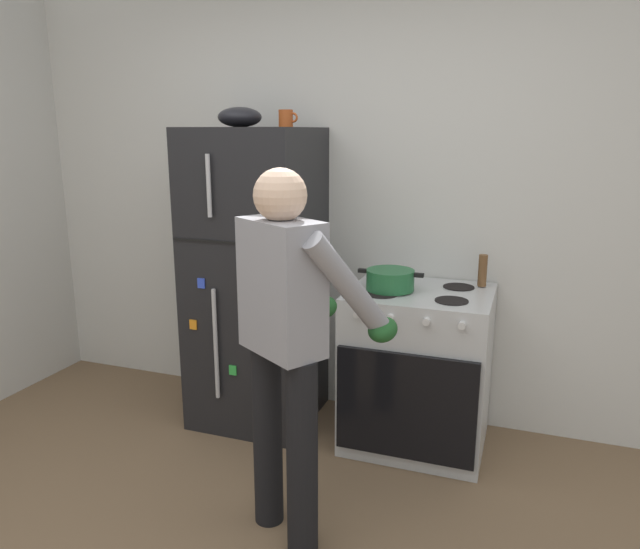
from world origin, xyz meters
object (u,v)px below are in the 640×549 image
at_px(person_cook, 289,328).
at_px(coffee_mug, 286,118).
at_px(red_pot, 390,280).
at_px(refrigerator, 257,279).
at_px(stove_range, 417,369).
at_px(mixing_bowl, 240,117).
at_px(pepper_mill, 483,270).

xyz_separation_m(person_cook, coffee_mug, (-0.44, 1.02, 0.85)).
bearing_deg(red_pot, person_cook, -102.43).
height_order(refrigerator, person_cook, refrigerator).
bearing_deg(person_cook, coffee_mug, 113.08).
height_order(red_pot, coffee_mug, coffee_mug).
xyz_separation_m(stove_range, coffee_mug, (-0.80, 0.06, 1.36)).
distance_m(refrigerator, mixing_bowl, 0.94).
xyz_separation_m(stove_range, mixing_bowl, (-1.06, 0.01, 1.36)).
distance_m(stove_range, person_cook, 1.15).
bearing_deg(red_pot, pepper_mill, 28.52).
bearing_deg(stove_range, refrigerator, 179.41).
bearing_deg(stove_range, red_pot, -166.08).
height_order(stove_range, coffee_mug, coffee_mug).
xyz_separation_m(person_cook, pepper_mill, (0.66, 1.17, 0.03)).
height_order(refrigerator, stove_range, refrigerator).
bearing_deg(stove_range, coffee_mug, 175.68).
relative_size(person_cook, red_pot, 4.47).
height_order(stove_range, mixing_bowl, mixing_bowl).
bearing_deg(stove_range, person_cook, -110.69).
height_order(refrigerator, mixing_bowl, mixing_bowl).
height_order(person_cook, mixing_bowl, mixing_bowl).
relative_size(person_cook, pepper_mill, 9.11).
bearing_deg(coffee_mug, pepper_mill, 7.77).
distance_m(person_cook, coffee_mug, 1.40).
xyz_separation_m(refrigerator, red_pot, (0.82, -0.05, 0.08)).
bearing_deg(pepper_mill, refrigerator, -171.12).
distance_m(stove_range, red_pot, 0.53).
height_order(person_cook, red_pot, person_cook).
relative_size(stove_range, red_pot, 2.51).
bearing_deg(pepper_mill, mixing_bowl, -171.64).
relative_size(red_pot, pepper_mill, 2.04).
bearing_deg(red_pot, mixing_bowl, 176.83).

